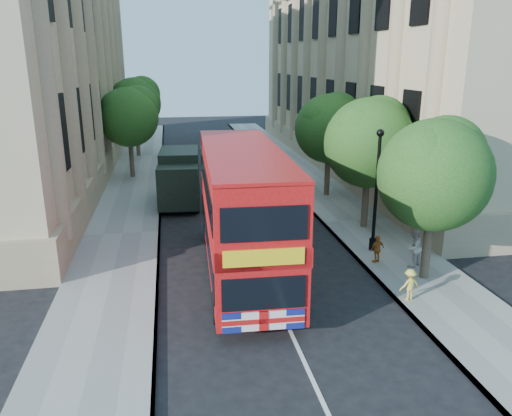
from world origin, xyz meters
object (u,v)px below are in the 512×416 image
double_decker_bus (243,208)px  box_van (180,179)px  lamp_post (376,196)px  woman_pedestrian (413,247)px  police_constable (285,294)px

double_decker_bus → box_van: size_ratio=1.93×
lamp_post → box_van: lamp_post is taller
double_decker_bus → box_van: 10.40m
double_decker_bus → box_van: (-2.13, 10.11, -1.16)m
box_van → woman_pedestrian: 13.92m
woman_pedestrian → police_constable: bearing=-3.2°
police_constable → double_decker_bus: bearing=-78.7°
double_decker_bus → police_constable: bearing=-76.5°
box_van → police_constable: (2.90, -13.86, -0.57)m
lamp_post → box_van: 11.92m
lamp_post → woman_pedestrian: bearing=-66.8°
lamp_post → woman_pedestrian: 2.66m
box_van → woman_pedestrian: box_van is taller
lamp_post → police_constable: (-5.01, -5.00, -1.61)m
box_van → woman_pedestrian: size_ratio=3.38×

